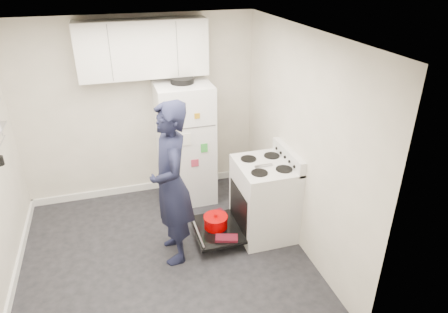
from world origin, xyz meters
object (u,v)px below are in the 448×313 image
object	(u,v)px
open_oven_door	(216,226)
refrigerator	(185,143)
electric_range	(263,199)
person	(171,185)

from	to	relation	value
open_oven_door	refrigerator	world-z (taller)	refrigerator
electric_range	open_oven_door	size ratio (longest dim) A/B	1.53
electric_range	refrigerator	bearing A→B (deg)	123.36
person	open_oven_door	bearing A→B (deg)	103.62
electric_range	person	xyz separation A→B (m)	(-1.12, -0.11, 0.46)
electric_range	refrigerator	distance (m)	1.37
open_oven_door	person	xyz separation A→B (m)	(-0.53, -0.13, 0.74)
person	refrigerator	bearing A→B (deg)	161.91
refrigerator	person	size ratio (longest dim) A/B	0.94
refrigerator	person	bearing A→B (deg)	-108.17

